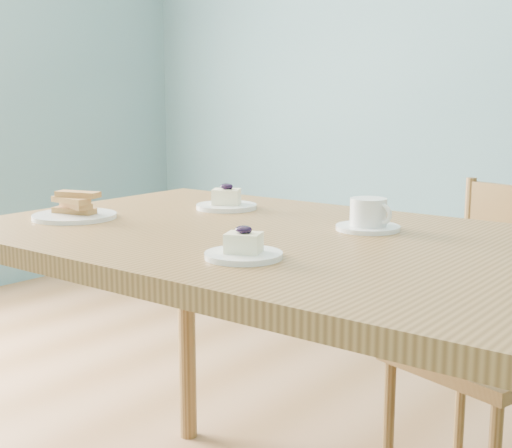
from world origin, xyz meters
The scene contains 6 objects.
dining_table centered at (0.35, 0.19, 0.72)m, with size 1.52×0.90×0.80m.
dining_chair centered at (0.52, 0.81, 0.44)m, with size 0.47×0.46×0.86m.
cheesecake_plate_near centered at (0.38, -0.04, 0.82)m, with size 0.14×0.14×0.06m.
cheesecake_plate_far centered at (-0.03, 0.37, 0.82)m, with size 0.16×0.16×0.07m.
coffee_cup centered at (0.41, 0.34, 0.83)m, with size 0.14×0.14×0.07m.
biscotti_plate centered at (-0.21, 0.02, 0.82)m, with size 0.20×0.20×0.07m.
Camera 1 is at (1.20, -1.00, 1.09)m, focal length 50.00 mm.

